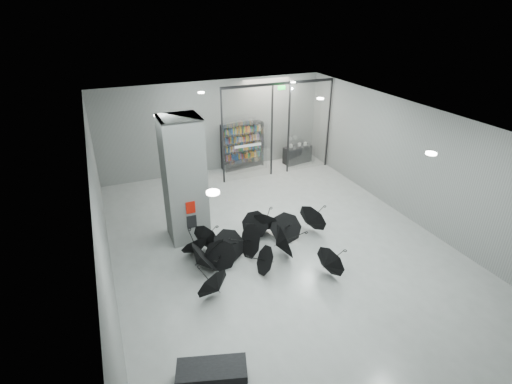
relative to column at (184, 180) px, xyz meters
name	(u,v)px	position (x,y,z in m)	size (l,w,h in m)	color
room	(287,166)	(2.50, -2.00, 0.84)	(14.00, 14.02, 4.01)	gray
column	(184,180)	(0.00, 0.00, 0.00)	(1.20, 1.20, 4.00)	slate
fire_cabinet	(191,208)	(0.00, -0.62, -0.65)	(0.28, 0.04, 0.38)	#A50A07
info_panel	(192,222)	(0.00, -0.62, -1.15)	(0.30, 0.03, 0.42)	black
exit_sign	(282,88)	(4.90, 3.30, 1.82)	(0.30, 0.06, 0.15)	#0CE533
glass_partition	(278,126)	(4.89, 3.50, 0.18)	(5.06, 0.08, 4.00)	silver
bench	(212,375)	(-0.91, -5.63, -1.77)	(1.41, 0.60, 0.45)	black
bookshelf	(242,146)	(3.72, 4.75, -0.95)	(1.90, 0.38, 2.09)	black
shop_counter	(297,154)	(6.34, 4.31, -1.60)	(1.35, 0.54, 0.81)	black
umbrella_cluster	(254,248)	(1.53, -1.93, -1.69)	(5.16, 4.09, 1.31)	black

